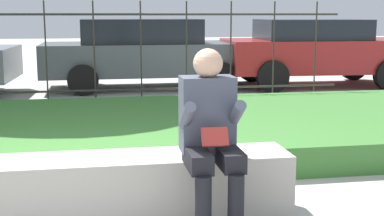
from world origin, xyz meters
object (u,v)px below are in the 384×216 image
at_px(stone_bench, 78,194).
at_px(car_parked_right, 316,50).
at_px(car_parked_center, 147,52).
at_px(person_seated_reader, 210,132).

height_order(stone_bench, car_parked_right, car_parked_right).
relative_size(stone_bench, car_parked_right, 0.80).
relative_size(stone_bench, car_parked_center, 0.73).
bearing_deg(car_parked_center, person_seated_reader, -92.14).
bearing_deg(person_seated_reader, car_parked_right, 62.03).
height_order(person_seated_reader, car_parked_center, car_parked_center).
bearing_deg(person_seated_reader, stone_bench, 163.26).
height_order(stone_bench, person_seated_reader, person_seated_reader).
distance_m(person_seated_reader, car_parked_center, 7.47).
bearing_deg(stone_bench, car_parked_right, 55.49).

